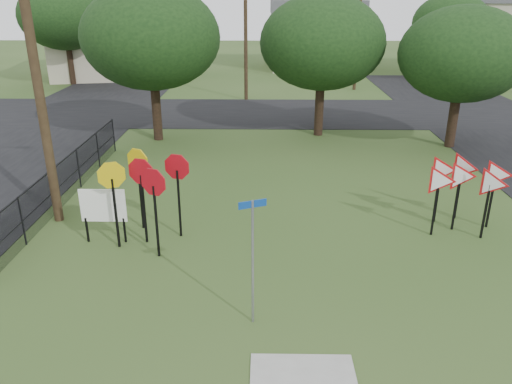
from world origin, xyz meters
TOP-DOWN VIEW (x-y plane):
  - ground at (0.00, 0.00)m, footprint 140.00×140.00m
  - street_far at (0.00, 20.00)m, footprint 60.00×8.00m
  - curb_pad at (0.00, -2.40)m, footprint 2.00×1.20m
  - street_name_sign at (-0.99, -0.71)m, footprint 0.56×0.25m
  - stop_sign_cluster at (-4.08, 3.08)m, footprint 2.41×2.13m
  - yield_sign_cluster at (5.19, 4.12)m, footprint 2.83×1.97m
  - info_board at (-5.32, 3.03)m, footprint 1.31×0.05m
  - utility_pole_main at (-7.24, 4.50)m, footprint 3.55×0.33m
  - far_pole_a at (-2.00, 24.00)m, footprint 1.40×0.24m
  - far_pole_b at (6.00, 28.00)m, footprint 1.40×0.24m
  - far_pole_c at (-10.00, 30.00)m, footprint 1.40×0.24m
  - fence_run at (-7.60, 6.25)m, footprint 0.05×11.55m
  - house_left at (-14.00, 34.00)m, footprint 10.58×8.88m
  - house_mid at (4.00, 40.00)m, footprint 8.40×8.40m
  - house_right at (18.00, 36.00)m, footprint 8.30×8.30m
  - tree_near_left at (-6.00, 14.00)m, footprint 6.40×6.40m
  - tree_near_mid at (2.00, 15.00)m, footprint 6.00×6.00m
  - tree_near_right at (8.00, 13.00)m, footprint 5.60×5.60m
  - tree_far_left at (-16.00, 30.00)m, footprint 6.80×6.80m
  - tree_far_right at (14.00, 32.00)m, footprint 6.00×6.00m

SIDE VIEW (x-z plane):
  - ground at x=0.00m, z-range 0.00..0.00m
  - street_far at x=0.00m, z-range 0.00..0.02m
  - curb_pad at x=0.00m, z-range 0.00..0.02m
  - fence_run at x=-7.60m, z-range 0.03..1.53m
  - info_board at x=-5.32m, z-range 0.27..1.90m
  - yield_sign_cluster at x=5.19m, z-range 0.53..2.75m
  - street_name_sign at x=-0.99m, z-range 0.22..3.12m
  - stop_sign_cluster at x=-4.08m, z-range 0.61..3.18m
  - house_mid at x=4.00m, z-range 0.05..6.25m
  - house_left at x=-14.00m, z-range 0.05..7.25m
  - house_right at x=18.00m, z-range 0.05..7.25m
  - tree_near_right at x=8.00m, z-range 1.06..7.39m
  - far_pole_b at x=6.00m, z-range 0.10..8.60m
  - tree_near_mid at x=2.00m, z-range 1.14..7.94m
  - tree_far_right at x=14.00m, z-range 1.14..7.94m
  - far_pole_a at x=-2.00m, z-range 0.10..9.10m
  - far_pole_c at x=-10.00m, z-range 0.10..9.10m
  - tree_near_left at x=-6.00m, z-range 1.22..8.49m
  - tree_far_left at x=-16.00m, z-range 1.31..9.04m
  - utility_pole_main at x=-7.24m, z-range 0.21..10.21m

